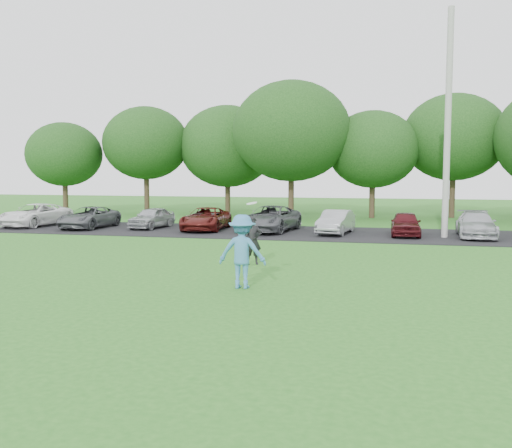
{
  "coord_description": "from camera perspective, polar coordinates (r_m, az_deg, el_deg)",
  "views": [
    {
      "loc": [
        4.17,
        -14.09,
        2.98
      ],
      "look_at": [
        0.0,
        3.5,
        1.3
      ],
      "focal_mm": 40.0,
      "sensor_mm": 36.0,
      "label": 1
    }
  ],
  "objects": [
    {
      "name": "parking_lot",
      "position": [
        27.57,
        4.56,
        -0.88
      ],
      "size": [
        32.0,
        6.5,
        0.03
      ],
      "primitive_type": "cube",
      "color": "black",
      "rests_on": "ground"
    },
    {
      "name": "utility_pole",
      "position": [
        26.78,
        18.63,
        9.44
      ],
      "size": [
        0.28,
        0.28,
        10.07
      ],
      "primitive_type": "cylinder",
      "color": "#A9A7A3",
      "rests_on": "ground"
    },
    {
      "name": "frisbee_player",
      "position": [
        14.51,
        -1.39,
        -2.76
      ],
      "size": [
        1.24,
        0.74,
        2.22
      ],
      "color": "teal",
      "rests_on": "ground"
    },
    {
      "name": "ground",
      "position": [
        15.0,
        -3.1,
        -6.16
      ],
      "size": [
        100.0,
        100.0,
        0.0
      ],
      "primitive_type": "plane",
      "color": "#25681D",
      "rests_on": "ground"
    },
    {
      "name": "tree_row",
      "position": [
        37.0,
        9.29,
        8.22
      ],
      "size": [
        42.39,
        9.85,
        8.64
      ],
      "color": "#38281C",
      "rests_on": "ground"
    },
    {
      "name": "parked_cars",
      "position": [
        27.72,
        1.8,
        0.4
      ],
      "size": [
        30.92,
        4.9,
        1.25
      ],
      "color": "white",
      "rests_on": "parking_lot"
    },
    {
      "name": "camera_bystander",
      "position": [
        18.21,
        -0.32,
        -1.67
      ],
      "size": [
        0.66,
        0.56,
        1.53
      ],
      "color": "black",
      "rests_on": "ground"
    }
  ]
}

